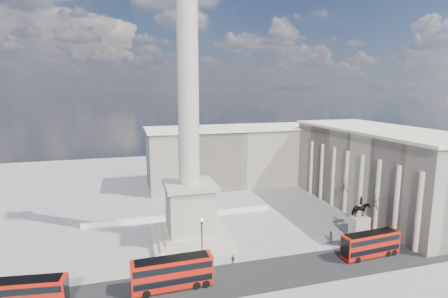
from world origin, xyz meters
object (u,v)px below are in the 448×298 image
Objects in this scene: victorian_lamp at (202,235)px; pedestrian_walking at (351,244)px; nelsons_column at (190,171)px; equestrian_statue at (359,224)px; red_bus_a at (22,295)px; red_bus_c at (371,244)px; red_bus_b at (173,273)px; pedestrian_standing at (330,236)px; pedestrian_crossing at (233,260)px.

pedestrian_walking is (25.33, -3.89, -3.11)m from victorian_lamp.
nelsons_column is 6.15× the size of equestrian_statue.
red_bus_a reaches higher than red_bus_c.
red_bus_a is 1.33× the size of equestrian_statue.
equestrian_statue is (29.92, -8.10, -10.11)m from nelsons_column.
equestrian_statue is at bearing -15.15° from nelsons_column.
nelsons_column is 25.86× the size of pedestrian_walking.
equestrian_statue is (29.46, -0.49, -1.27)m from victorian_lamp.
red_bus_b reaches higher than red_bus_c.
nelsons_column is at bearing 164.85° from equestrian_statue.
pedestrian_standing is at bearing 109.63° from red_bus_c.
red_bus_b is at bearing 7.42° from red_bus_a.
red_bus_b is (18.59, -0.07, 0.12)m from red_bus_a.
red_bus_c is (51.17, 0.34, -0.07)m from red_bus_a.
pedestrian_crossing is at bearing 15.71° from red_bus_a.
nelsons_column is at bearing 69.09° from red_bus_b.
pedestrian_walking is (31.06, 3.41, -1.40)m from red_bus_b.
pedestrian_standing is (23.82, 0.02, -3.12)m from victorian_lamp.
red_bus_b is 1.38× the size of equestrian_statue.
red_bus_a is at bearing -148.11° from nelsons_column.
equestrian_statue is (2.60, 6.41, 0.63)m from red_bus_c.
red_bus_a reaches higher than pedestrian_crossing.
victorian_lamp reaches higher than red_bus_b.
victorian_lamp is 3.59× the size of pedestrian_walking.
victorian_lamp is 6.25m from pedestrian_crossing.
pedestrian_standing is (-3.03, 6.92, -1.22)m from red_bus_c.
red_bus_c is at bearing -152.59° from pedestrian_crossing.
equestrian_statue is 5.20× the size of pedestrian_crossing.
red_bus_c reaches higher than pedestrian_standing.
equestrian_statue is 5.96m from pedestrian_standing.
red_bus_b is 30.47m from pedestrian_standing.
victorian_lamp is 24.02m from pedestrian_standing.
victorian_lamp reaches higher than red_bus_c.
pedestrian_standing is at bearing -133.95° from pedestrian_crossing.
pedestrian_crossing is (4.73, -10.79, -12.14)m from nelsons_column.
nelsons_column is 31.95× the size of pedestrian_crossing.
equestrian_statue is at bearing 14.78° from red_bus_a.
victorian_lamp is at bearing 4.93° from pedestrian_standing.
pedestrian_walking is at bearing -140.51° from equestrian_statue.
equestrian_statue is at bearing 9.49° from red_bus_b.
pedestrian_standing is at bearing 16.21° from red_bus_a.
nelsons_column reaches higher than victorian_lamp.
pedestrian_walking reaches higher than pedestrian_crossing.
red_bus_a is at bearing -163.44° from victorian_lamp.
nelsons_column reaches higher than pedestrian_standing.
red_bus_c is at bearing -14.40° from victorian_lamp.
red_bus_b is 10.92m from pedestrian_crossing.
pedestrian_standing is (24.28, -7.59, -11.96)m from nelsons_column.
equestrian_statue is (35.18, 6.81, 0.44)m from red_bus_b.
red_bus_b reaches higher than red_bus_a.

